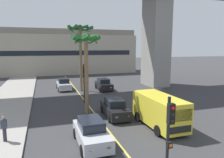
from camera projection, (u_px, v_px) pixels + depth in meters
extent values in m
cube|color=#DBCC4C|center=(85.00, 101.00, 23.99)|extent=(0.14, 56.00, 0.01)
cube|color=gray|center=(156.00, 38.00, 32.57)|extent=(2.80, 4.40, 14.58)
cube|color=#BCB29E|center=(62.00, 54.00, 48.22)|extent=(32.65, 8.00, 8.55)
cube|color=gray|center=(62.00, 32.00, 47.49)|extent=(31.99, 7.20, 1.20)
cube|color=black|center=(64.00, 53.00, 44.37)|extent=(29.38, 0.04, 1.00)
cube|color=black|center=(115.00, 110.00, 18.44)|extent=(1.86, 4.16, 0.80)
cube|color=black|center=(114.00, 102.00, 18.48)|extent=(1.47, 2.10, 0.60)
cube|color=#F2EDCC|center=(128.00, 116.00, 16.65)|extent=(0.24, 0.09, 0.14)
cube|color=#F2EDCC|center=(117.00, 117.00, 16.40)|extent=(0.24, 0.09, 0.14)
cylinder|color=black|center=(129.00, 117.00, 17.49)|extent=(0.25, 0.65, 0.64)
cylinder|color=black|center=(110.00, 118.00, 17.06)|extent=(0.25, 0.65, 0.64)
cylinder|color=black|center=(119.00, 108.00, 19.91)|extent=(0.25, 0.65, 0.64)
cylinder|color=black|center=(103.00, 110.00, 19.48)|extent=(0.25, 0.65, 0.64)
cube|color=black|center=(104.00, 86.00, 29.98)|extent=(1.76, 4.13, 0.80)
cube|color=black|center=(103.00, 81.00, 30.02)|extent=(1.42, 2.07, 0.60)
cube|color=#F2EDCC|center=(111.00, 88.00, 28.20)|extent=(0.24, 0.08, 0.14)
cube|color=#F2EDCC|center=(104.00, 88.00, 27.93)|extent=(0.24, 0.08, 0.14)
cylinder|color=black|center=(112.00, 89.00, 29.05)|extent=(0.23, 0.64, 0.64)
cylinder|color=black|center=(100.00, 90.00, 28.58)|extent=(0.23, 0.64, 0.64)
cylinder|color=black|center=(107.00, 86.00, 31.45)|extent=(0.23, 0.64, 0.64)
cylinder|color=black|center=(96.00, 86.00, 30.98)|extent=(0.23, 0.64, 0.64)
cube|color=#B7BABF|center=(64.00, 85.00, 30.10)|extent=(1.79, 4.14, 0.80)
cube|color=black|center=(64.00, 81.00, 30.13)|extent=(1.44, 2.08, 0.60)
cube|color=#F2EDCC|center=(69.00, 87.00, 28.36)|extent=(0.24, 0.09, 0.14)
cube|color=#F2EDCC|center=(62.00, 88.00, 28.06)|extent=(0.24, 0.09, 0.14)
cylinder|color=black|center=(71.00, 89.00, 29.21)|extent=(0.23, 0.64, 0.64)
cylinder|color=black|center=(59.00, 89.00, 28.68)|extent=(0.23, 0.64, 0.64)
cylinder|color=black|center=(68.00, 85.00, 31.58)|extent=(0.23, 0.64, 0.64)
cylinder|color=black|center=(57.00, 86.00, 31.06)|extent=(0.23, 0.64, 0.64)
cube|color=#B7BABF|center=(91.00, 135.00, 13.22)|extent=(1.74, 4.12, 0.80)
cube|color=black|center=(91.00, 124.00, 13.25)|extent=(1.42, 2.06, 0.60)
cube|color=#F2EDCC|center=(108.00, 148.00, 11.47)|extent=(0.24, 0.08, 0.14)
cube|color=#F2EDCC|center=(91.00, 150.00, 11.18)|extent=(0.24, 0.08, 0.14)
cylinder|color=black|center=(110.00, 146.00, 12.32)|extent=(0.23, 0.64, 0.64)
cylinder|color=black|center=(83.00, 150.00, 11.81)|extent=(0.23, 0.64, 0.64)
cylinder|color=black|center=(99.00, 130.00, 14.70)|extent=(0.23, 0.64, 0.64)
cylinder|color=black|center=(75.00, 133.00, 14.19)|extent=(0.23, 0.64, 0.64)
cube|color=yellow|center=(159.00, 110.00, 16.04)|extent=(2.04, 5.21, 2.10)
cube|color=black|center=(180.00, 116.00, 13.59)|extent=(1.80, 0.09, 0.80)
cube|color=black|center=(180.00, 130.00, 13.67)|extent=(1.70, 0.07, 0.44)
cylinder|color=black|center=(182.00, 127.00, 15.02)|extent=(0.27, 0.76, 0.76)
cylinder|color=black|center=(158.00, 131.00, 14.42)|extent=(0.27, 0.76, 0.76)
cylinder|color=black|center=(159.00, 114.00, 17.94)|extent=(0.27, 0.76, 0.76)
cylinder|color=black|center=(138.00, 116.00, 17.35)|extent=(0.27, 0.76, 0.76)
cylinder|color=black|center=(167.00, 151.00, 8.09)|extent=(0.12, 0.12, 4.20)
cube|color=black|center=(171.00, 114.00, 7.73)|extent=(0.24, 0.20, 0.76)
sphere|color=red|center=(173.00, 108.00, 7.60)|extent=(0.14, 0.14, 0.14)
sphere|color=black|center=(173.00, 115.00, 7.64)|extent=(0.14, 0.14, 0.14)
sphere|color=black|center=(172.00, 121.00, 7.67)|extent=(0.14, 0.14, 0.14)
cube|color=black|center=(169.00, 145.00, 7.93)|extent=(0.20, 0.16, 0.24)
cube|color=orange|center=(171.00, 146.00, 7.86)|extent=(0.12, 0.03, 0.12)
cylinder|color=black|center=(84.00, 84.00, 22.74)|extent=(0.12, 0.12, 4.20)
cube|color=black|center=(84.00, 70.00, 22.38)|extent=(0.24, 0.20, 0.76)
sphere|color=red|center=(84.00, 68.00, 22.25)|extent=(0.14, 0.14, 0.14)
sphere|color=black|center=(84.00, 70.00, 22.29)|extent=(0.14, 0.14, 0.14)
sphere|color=black|center=(84.00, 72.00, 22.33)|extent=(0.14, 0.14, 0.14)
cube|color=black|center=(84.00, 81.00, 22.58)|extent=(0.20, 0.16, 0.24)
cube|color=orange|center=(84.00, 81.00, 22.51)|extent=(0.12, 0.03, 0.12)
cylinder|color=brown|center=(81.00, 60.00, 28.69)|extent=(0.34, 0.34, 8.42)
sphere|color=#236028|center=(80.00, 27.00, 28.04)|extent=(0.60, 0.60, 0.60)
cone|color=#236028|center=(89.00, 29.00, 28.32)|extent=(0.65, 2.38, 0.86)
cone|color=#236028|center=(85.00, 30.00, 29.13)|extent=(2.04, 1.89, 1.03)
cone|color=#236028|center=(77.00, 29.00, 29.05)|extent=(2.39, 0.95, 0.86)
cone|color=#236028|center=(72.00, 30.00, 28.25)|extent=(1.42, 2.29, 1.13)
cone|color=#236028|center=(72.00, 29.00, 27.37)|extent=(1.25, 2.34, 1.06)
cone|color=#236028|center=(79.00, 28.00, 26.93)|extent=(2.39, 0.99, 0.88)
cone|color=#236028|center=(87.00, 29.00, 27.50)|extent=(2.06, 1.86, 1.09)
cylinder|color=brown|center=(86.00, 76.00, 19.09)|extent=(0.36, 0.36, 6.73)
sphere|color=#236028|center=(86.00, 37.00, 18.56)|extent=(0.60, 0.60, 0.60)
cone|color=#236028|center=(95.00, 41.00, 18.92)|extent=(0.56, 1.73, 1.03)
cone|color=#236028|center=(92.00, 40.00, 19.29)|extent=(1.43, 1.61, 0.93)
cone|color=#236028|center=(84.00, 41.00, 19.39)|extent=(1.71, 0.45, 1.01)
cone|color=#236028|center=(78.00, 40.00, 18.93)|extent=(1.46, 1.58, 0.95)
cone|color=#236028|center=(76.00, 41.00, 18.32)|extent=(0.54, 1.72, 1.05)
cone|color=#236028|center=(81.00, 40.00, 17.84)|extent=(1.61, 1.41, 1.03)
cone|color=#236028|center=(87.00, 39.00, 17.81)|extent=(1.73, 0.52, 0.93)
cone|color=#236028|center=(93.00, 41.00, 18.17)|extent=(1.59, 1.41, 1.08)
cylinder|color=#2D2D38|center=(5.00, 135.00, 13.30)|extent=(0.22, 0.22, 0.85)
cube|color=#333847|center=(4.00, 124.00, 13.19)|extent=(0.34, 0.22, 0.56)
sphere|color=#9E7051|center=(3.00, 118.00, 13.13)|extent=(0.20, 0.20, 0.20)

